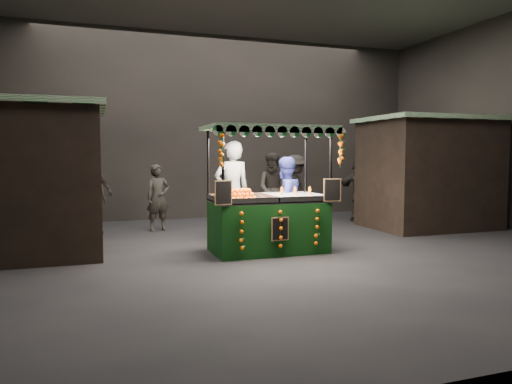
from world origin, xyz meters
name	(u,v)px	position (x,y,z in m)	size (l,w,h in m)	color
ground	(279,251)	(0.00, 0.00, 0.00)	(12.00, 12.00, 0.00)	black
market_hall	(280,59)	(0.00, 0.00, 3.38)	(12.10, 10.10, 5.05)	black
neighbour_stall_left	(13,180)	(-4.40, 1.00, 1.31)	(3.00, 2.20, 2.60)	black
neighbour_stall_right	(428,173)	(4.40, 1.50, 1.31)	(3.00, 2.20, 2.60)	black
juice_stall	(269,213)	(-0.20, -0.02, 0.69)	(2.29, 1.35, 2.22)	black
vendor_grey	(232,192)	(-0.54, 1.16, 1.00)	(0.76, 0.53, 1.99)	gray
vendor_blue	(285,200)	(0.43, 0.78, 0.84)	(0.99, 0.88, 1.69)	navy
shopper_0	(158,198)	(-1.74, 3.08, 0.76)	(0.63, 0.49, 1.51)	#2B2723
shopper_1	(274,189)	(1.03, 2.92, 0.89)	(1.08, 1.00, 1.78)	#2A2722
shopper_2	(90,193)	(-3.20, 2.83, 0.92)	(1.13, 1.00, 1.83)	#2B2423
shopper_3	(295,189)	(1.76, 3.32, 0.86)	(1.28, 1.05, 1.73)	black
shopper_4	(85,188)	(-3.32, 4.07, 0.94)	(0.95, 0.65, 1.87)	black
shopper_5	(362,187)	(3.44, 2.85, 0.91)	(1.14, 1.76, 1.81)	#2B2623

